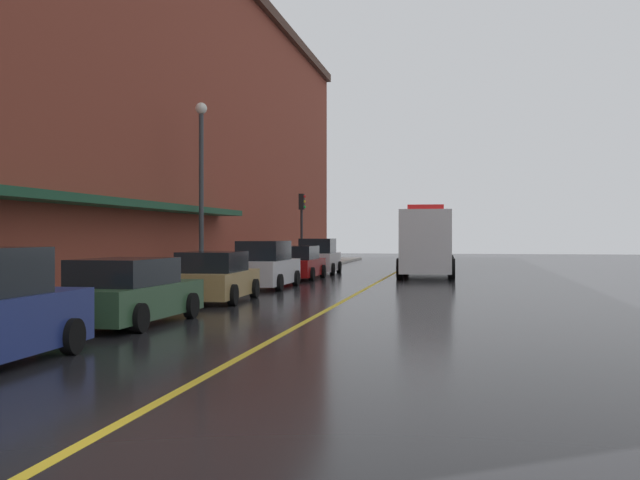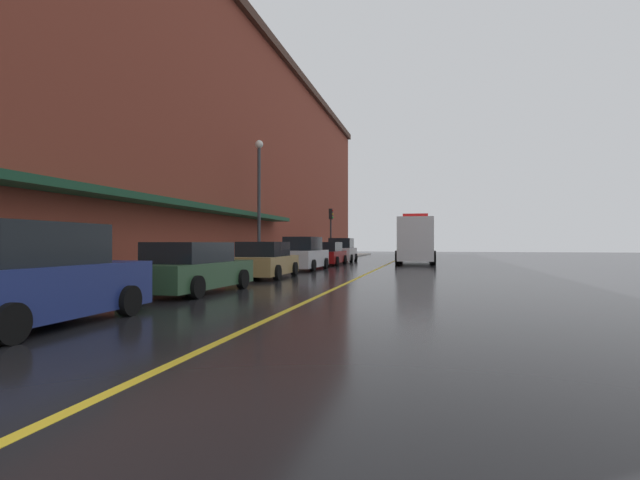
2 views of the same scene
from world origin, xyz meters
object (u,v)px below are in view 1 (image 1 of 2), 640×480
Objects in this scene: traffic_light_near at (302,217)px; parked_car_2 at (214,278)px; street_lamp_left at (201,174)px; parking_meter_1 at (188,266)px; parked_car_1 at (128,293)px; parking_meter_0 at (278,256)px; parked_car_4 at (298,263)px; box_truck at (427,243)px; parked_car_5 at (318,258)px; parked_car_3 at (265,266)px.

parked_car_2 is at bearing -86.24° from traffic_light_near.
parking_meter_1 is at bearing -78.78° from street_lamp_left.
parked_car_1 is 20.44m from parking_meter_0.
box_truck is at bearing -55.24° from parked_car_4.
parking_meter_1 is 4.55m from street_lamp_left.
parking_meter_1 is (-1.33, 7.67, 0.32)m from parked_car_1.
traffic_light_near is at bearing 87.51° from street_lamp_left.
parked_car_5 is at bearing 81.62° from street_lamp_left.
parked_car_5 reaches higher than parking_meter_1.
street_lamp_left is (-1.99, -1.89, 3.53)m from parked_car_3.
parked_car_2 is at bearing 179.45° from parked_car_4.
traffic_light_near is (-1.27, 25.93, 2.42)m from parked_car_1.
traffic_light_near is (-1.30, 1.89, 2.27)m from parked_car_5.
parking_meter_1 is at bearing 172.52° from parked_car_4.
parked_car_5 reaches higher than parking_meter_0.
parked_car_3 is at bearing -84.31° from traffic_light_near.
parked_car_3 reaches higher than parking_meter_0.
parked_car_4 is at bearing 82.83° from parking_meter_1.
traffic_light_near reaches higher than parked_car_1.
parked_car_4 reaches higher than parking_meter_0.
traffic_light_near is at bearing 10.32° from parked_car_4.
box_truck is (5.93, 22.92, 0.95)m from parked_car_1.
box_truck reaches higher than parked_car_2.
box_truck reaches higher than parked_car_4.
street_lamp_left is (-1.97, -13.34, 3.51)m from parked_car_5.
parked_car_3 is at bearing 179.60° from parked_car_4.
parking_meter_0 is (-1.37, -3.64, 0.17)m from parked_car_5.
parked_car_4 is 0.52× the size of box_truck.
box_truck is at bearing -102.08° from parked_car_5.
parked_car_1 reaches higher than parking_meter_1.
box_truck is 7.71m from parking_meter_0.
parked_car_5 is at bearing 69.42° from parking_meter_0.
parked_car_1 is 26.07m from traffic_light_near.
parked_car_4 is at bearing -56.54° from box_truck.
parked_car_2 is 17.69m from parked_car_5.
parked_car_3 is 3.55× the size of parking_meter_1.
box_truck is at bearing 64.53° from parking_meter_1.
parked_car_2 is at bearing 1.32° from parked_car_1.
parked_car_5 is at bearing -55.42° from traffic_light_near.
parked_car_3 is at bearing 178.80° from parked_car_5.
parked_car_2 is 1.10× the size of parked_car_5.
parked_car_3 is at bearing 43.57° from street_lamp_left.
parked_car_5 is (0.04, 24.04, 0.15)m from parked_car_1.
parked_car_3 reaches higher than parking_meter_1.
parked_car_4 reaches higher than parked_car_2.
parked_car_4 is 7.22m from box_truck.
street_lamp_left reaches higher than parking_meter_1.
parking_meter_1 is (-1.39, -4.92, 0.19)m from parked_car_3.
street_lamp_left is 15.30m from traffic_light_near.
parked_car_4 is 5.24m from parked_car_5.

